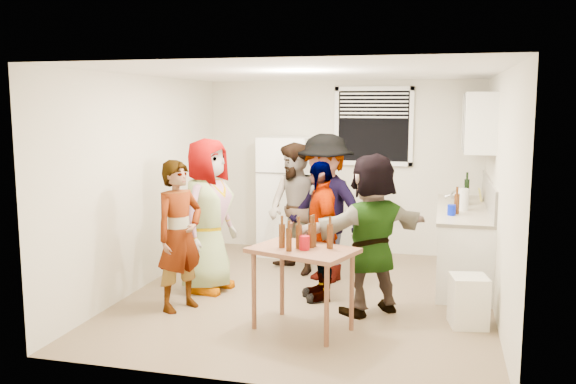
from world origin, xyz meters
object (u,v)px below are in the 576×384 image
(guest_stripe, at_px, (181,308))
(guest_black, at_px, (320,298))
(beer_bottle_counter, at_px, (456,214))
(guest_grey, at_px, (209,290))
(blue_cup, at_px, (451,215))
(guest_back_left, at_px, (295,272))
(serving_table, at_px, (303,329))
(kettle, at_px, (459,205))
(trash_bin, at_px, (468,301))
(wine_bottle, at_px, (466,199))
(refrigerator, at_px, (286,196))
(red_cup, at_px, (304,250))
(beer_bottle_table, at_px, (289,251))
(guest_back_right, at_px, (325,280))
(guest_orange, at_px, (370,312))

(guest_stripe, relative_size, guest_black, 1.03)
(beer_bottle_counter, height_order, guest_grey, beer_bottle_counter)
(blue_cup, relative_size, guest_back_left, 0.07)
(serving_table, height_order, guest_grey, serving_table)
(serving_table, bearing_deg, beer_bottle_counter, 50.04)
(kettle, distance_m, trash_bin, 2.02)
(guest_back_left, bearing_deg, guest_grey, -91.13)
(wine_bottle, xyz_separation_m, guest_black, (-1.61, -1.94, -0.90))
(refrigerator, distance_m, serving_table, 3.16)
(beer_bottle_counter, height_order, red_cup, beer_bottle_counter)
(kettle, relative_size, beer_bottle_table, 1.22)
(beer_bottle_table, bearing_deg, kettle, 57.96)
(beer_bottle_counter, height_order, blue_cup, beer_bottle_counter)
(wine_bottle, xyz_separation_m, beer_bottle_table, (-1.69, -3.05, -0.09))
(refrigerator, relative_size, guest_stripe, 1.07)
(beer_bottle_table, bearing_deg, guest_back_right, 90.07)
(refrigerator, bearing_deg, red_cup, -72.36)
(beer_bottle_counter, height_order, guest_black, beer_bottle_counter)
(refrigerator, relative_size, beer_bottle_table, 7.94)
(serving_table, bearing_deg, red_cup, -63.48)
(guest_orange, bearing_deg, guest_back_left, -90.09)
(beer_bottle_counter, xyz_separation_m, guest_stripe, (-2.83, -1.45, -0.90))
(serving_table, bearing_deg, kettle, 58.29)
(wine_bottle, height_order, guest_back_right, wine_bottle)
(beer_bottle_counter, distance_m, guest_black, 1.87)
(wine_bottle, bearing_deg, refrigerator, -179.75)
(trash_bin, distance_m, guest_orange, 1.02)
(kettle, distance_m, guest_black, 2.27)
(guest_back_left, bearing_deg, kettle, 50.83)
(guest_back_right, height_order, guest_black, guest_back_right)
(trash_bin, xyz_separation_m, red_cup, (-1.53, -0.55, 0.56))
(wine_bottle, height_order, beer_bottle_counter, wine_bottle)
(kettle, xyz_separation_m, beer_bottle_counter, (-0.05, -0.69, -0.00))
(wine_bottle, xyz_separation_m, guest_stripe, (-2.98, -2.64, -0.90))
(wine_bottle, xyz_separation_m, guest_orange, (-1.01, -2.26, -0.90))
(guest_back_left, bearing_deg, refrigerator, 149.23)
(guest_back_left, bearing_deg, guest_stripe, -78.72)
(guest_back_left, distance_m, guest_back_right, 0.51)
(beer_bottle_table, relative_size, guest_stripe, 0.13)
(refrigerator, relative_size, trash_bin, 3.37)
(trash_bin, bearing_deg, kettle, 92.05)
(guest_grey, xyz_separation_m, guest_orange, (1.93, -0.31, 0.00))
(blue_cup, distance_m, guest_black, 1.79)
(trash_bin, relative_size, guest_back_left, 0.30)
(beer_bottle_counter, distance_m, guest_grey, 3.02)
(wine_bottle, height_order, blue_cup, wine_bottle)
(kettle, relative_size, guest_back_right, 0.14)
(guest_back_left, bearing_deg, beer_bottle_counter, 31.41)
(guest_back_right, relative_size, guest_orange, 1.08)
(beer_bottle_counter, relative_size, red_cup, 1.79)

